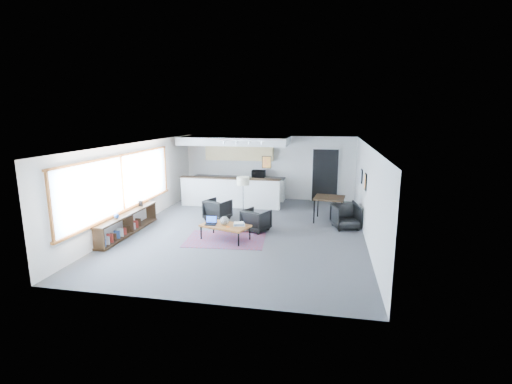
% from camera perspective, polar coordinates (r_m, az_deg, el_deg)
% --- Properties ---
extents(room, '(7.02, 9.02, 2.62)m').
position_cam_1_polar(room, '(11.00, -1.67, 0.56)').
color(room, '#464649').
rests_on(room, ground).
extents(window, '(0.10, 5.95, 1.66)m').
position_cam_1_polar(window, '(11.43, -19.91, 1.06)').
color(window, '#8CBFFF').
rests_on(window, room).
extents(console, '(0.35, 3.00, 0.80)m').
position_cam_1_polar(console, '(11.48, -19.19, -4.65)').
color(console, '#332111').
rests_on(console, floor).
extents(kitchenette, '(4.20, 1.96, 2.60)m').
position_cam_1_polar(kitchenette, '(14.82, -3.08, 3.78)').
color(kitchenette, white).
rests_on(kitchenette, floor).
extents(doorway, '(1.10, 0.12, 2.15)m').
position_cam_1_polar(doorway, '(15.14, 10.57, 2.61)').
color(doorway, black).
rests_on(doorway, room).
extents(track_light, '(1.60, 0.07, 0.15)m').
position_cam_1_polar(track_light, '(13.10, -2.13, 7.79)').
color(track_light, silver).
rests_on(track_light, room).
extents(wall_art_lower, '(0.03, 0.38, 0.48)m').
position_cam_1_polar(wall_art_lower, '(11.15, 16.47, 1.53)').
color(wall_art_lower, black).
rests_on(wall_art_lower, room).
extents(wall_art_upper, '(0.03, 0.34, 0.44)m').
position_cam_1_polar(wall_art_upper, '(12.44, 15.91, 2.36)').
color(wall_art_upper, black).
rests_on(wall_art_upper, room).
extents(kilim_rug, '(2.32, 1.68, 0.01)m').
position_cam_1_polar(kilim_rug, '(10.54, -4.71, -7.29)').
color(kilim_rug, '#572D44').
rests_on(kilim_rug, floor).
extents(coffee_table, '(1.48, 1.08, 0.43)m').
position_cam_1_polar(coffee_table, '(10.41, -4.75, -5.24)').
color(coffee_table, brown).
rests_on(coffee_table, floor).
extents(laptop, '(0.33, 0.28, 0.22)m').
position_cam_1_polar(laptop, '(10.52, -6.93, -4.56)').
color(laptop, black).
rests_on(laptop, coffee_table).
extents(ceramic_pot, '(0.24, 0.24, 0.24)m').
position_cam_1_polar(ceramic_pot, '(10.36, -4.88, -4.44)').
color(ceramic_pot, gray).
rests_on(ceramic_pot, coffee_table).
extents(book_stack, '(0.37, 0.33, 0.10)m').
position_cam_1_polar(book_stack, '(10.30, -2.62, -4.96)').
color(book_stack, silver).
rests_on(book_stack, coffee_table).
extents(coaster, '(0.13, 0.13, 0.01)m').
position_cam_1_polar(coaster, '(10.22, -4.33, -5.36)').
color(coaster, '#E5590C').
rests_on(coaster, coffee_table).
extents(armchair_left, '(0.93, 0.90, 0.75)m').
position_cam_1_polar(armchair_left, '(12.44, -5.93, -2.54)').
color(armchair_left, black).
rests_on(armchair_left, floor).
extents(armchair_right, '(0.91, 0.89, 0.73)m').
position_cam_1_polar(armchair_right, '(11.18, 0.01, -4.20)').
color(armchair_right, black).
rests_on(armchair_right, floor).
extents(floor_lamp, '(0.47, 0.47, 1.45)m').
position_cam_1_polar(floor_lamp, '(12.19, -2.01, 1.46)').
color(floor_lamp, black).
rests_on(floor_lamp, floor).
extents(dining_table, '(1.06, 1.06, 0.80)m').
position_cam_1_polar(dining_table, '(12.34, 11.21, -1.11)').
color(dining_table, '#332111').
rests_on(dining_table, floor).
extents(dining_chair_near, '(0.82, 0.80, 0.68)m').
position_cam_1_polar(dining_chair_near, '(11.76, 13.68, -3.85)').
color(dining_chair_near, black).
rests_on(dining_chair_near, floor).
extents(dining_chair_far, '(0.69, 0.66, 0.61)m').
position_cam_1_polar(dining_chair_far, '(12.57, 13.51, -2.99)').
color(dining_chair_far, black).
rests_on(dining_chair_far, floor).
extents(microwave, '(0.55, 0.32, 0.37)m').
position_cam_1_polar(microwave, '(15.11, 0.39, 2.94)').
color(microwave, black).
rests_on(microwave, kitchenette).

